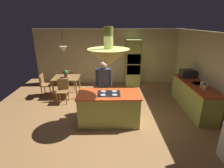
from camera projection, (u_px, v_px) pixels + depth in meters
ground at (109, 119)px, 5.40m from camera, size 8.16×8.16×0.00m
wall_back at (109, 57)px, 8.22m from camera, size 6.80×0.10×2.55m
wall_right at (213, 75)px, 5.40m from camera, size 0.10×7.20×2.55m
kitchen_island at (109, 108)px, 5.05m from camera, size 1.77×0.88×0.95m
counter_run_right at (193, 96)px, 5.85m from camera, size 0.73×2.33×0.93m
oven_tower at (133, 63)px, 7.92m from camera, size 0.66×0.62×2.11m
dining_table at (66, 80)px, 6.94m from camera, size 1.01×0.85×0.76m
person_at_island at (104, 84)px, 5.55m from camera, size 0.53×0.22×1.68m
range_hood at (109, 56)px, 4.54m from camera, size 1.10×1.10×1.00m
pendant_light_over_table at (64, 49)px, 6.53m from camera, size 0.32×0.32×0.82m
chair_facing_island at (63, 89)px, 6.38m from camera, size 0.40×0.40×0.87m
chair_by_back_wall at (70, 78)px, 7.60m from camera, size 0.40×0.40×0.87m
chair_at_corner at (45, 83)px, 6.98m from camera, size 0.40×0.40×0.87m
potted_plant_on_table at (66, 73)px, 6.83m from camera, size 0.20×0.20×0.30m
cup_on_table at (69, 78)px, 6.69m from camera, size 0.07×0.07×0.09m
canister_flour at (205, 87)px, 5.13m from camera, size 0.13×0.13×0.16m
canister_sugar at (202, 85)px, 5.29m from camera, size 0.10×0.10×0.20m
microwave_on_counter at (187, 73)px, 6.29m from camera, size 0.46×0.36×0.28m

